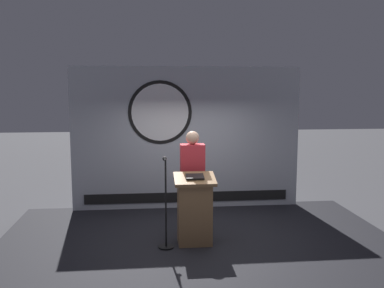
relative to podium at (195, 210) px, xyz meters
The scene contains 6 objects.
ground_plane 0.87m from the podium, 72.81° to the left, with size 40.00×40.00×0.00m, color #4C4C51.
stage_platform 0.73m from the podium, 72.81° to the left, with size 6.40×4.00×0.30m, color black.
banner_display 2.25m from the podium, 88.65° to the left, with size 4.59×0.12×2.86m.
podium is the anchor object (origin of this frame).
speaker_person 0.59m from the podium, 88.16° to the left, with size 0.40×0.26×1.73m.
microphone_stand 0.47m from the podium, 167.64° to the right, with size 0.24×0.51×1.38m.
Camera 1 is at (-0.77, -6.67, 2.75)m, focal length 40.02 mm.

